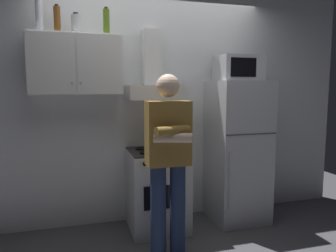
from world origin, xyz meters
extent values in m
plane|color=#4C4C51|center=(0.00, 0.00, 0.00)|extent=(7.00, 7.00, 0.00)
cube|color=white|center=(0.00, 0.60, 1.35)|extent=(4.80, 0.10, 2.70)
cube|color=white|center=(-0.85, 0.38, 1.75)|extent=(0.90, 0.34, 0.60)
cube|color=white|center=(-1.07, 0.20, 1.75)|extent=(0.43, 0.01, 0.58)
cube|color=white|center=(-0.62, 0.20, 1.75)|extent=(0.43, 0.01, 0.58)
sphere|color=#B2B2B7|center=(-0.89, 0.19, 1.57)|extent=(0.02, 0.02, 0.02)
sphere|color=#B2B2B7|center=(-0.81, 0.19, 1.57)|extent=(0.02, 0.02, 0.02)
cube|color=silver|center=(-0.05, 0.25, 0.42)|extent=(0.60, 0.60, 0.85)
cube|color=black|center=(-0.05, 0.25, 0.86)|extent=(0.59, 0.59, 0.01)
cube|color=black|center=(-0.05, -0.05, 0.45)|extent=(0.42, 0.01, 0.24)
cylinder|color=black|center=(-0.18, 0.13, 0.87)|extent=(0.16, 0.16, 0.01)
cylinder|color=black|center=(0.08, 0.13, 0.87)|extent=(0.16, 0.16, 0.01)
cylinder|color=black|center=(-0.18, 0.37, 0.87)|extent=(0.16, 0.16, 0.01)
cylinder|color=black|center=(0.08, 0.37, 0.87)|extent=(0.16, 0.16, 0.01)
cylinder|color=black|center=(-0.25, -0.06, 0.80)|extent=(0.04, 0.02, 0.04)
cylinder|color=black|center=(-0.12, -0.06, 0.80)|extent=(0.04, 0.02, 0.04)
cylinder|color=black|center=(0.02, -0.06, 0.80)|extent=(0.04, 0.02, 0.04)
cylinder|color=black|center=(0.15, -0.06, 0.80)|extent=(0.04, 0.02, 0.04)
cube|color=white|center=(-0.05, 0.33, 1.47)|extent=(0.60, 0.44, 0.15)
cube|color=white|center=(-0.05, 0.47, 1.85)|extent=(0.20, 0.16, 0.60)
cube|color=silver|center=(0.90, 0.25, 0.80)|extent=(0.60, 0.60, 1.60)
cube|color=#4C4C4C|center=(0.90, -0.05, 1.04)|extent=(0.59, 0.01, 0.01)
cylinder|color=silver|center=(0.65, -0.06, 0.56)|extent=(0.02, 0.02, 0.60)
cube|color=#B7BABF|center=(0.90, 0.27, 1.74)|extent=(0.48, 0.36, 0.28)
cube|color=black|center=(0.86, 0.09, 1.74)|extent=(0.30, 0.01, 0.20)
cylinder|color=navy|center=(-0.19, -0.35, 0.42)|extent=(0.14, 0.14, 0.85)
cylinder|color=navy|center=(-0.01, -0.35, 0.42)|extent=(0.14, 0.14, 0.85)
cube|color=olive|center=(-0.10, -0.35, 1.13)|extent=(0.38, 0.20, 0.56)
cylinder|color=olive|center=(-0.10, -0.49, 1.17)|extent=(0.33, 0.17, 0.08)
cylinder|color=beige|center=(-0.10, -0.49, 1.11)|extent=(0.33, 0.17, 0.08)
sphere|color=beige|center=(-0.10, -0.35, 1.54)|extent=(0.20, 0.20, 0.20)
cylinder|color=#B7BABF|center=(0.08, 0.13, 0.93)|extent=(0.21, 0.21, 0.11)
cylinder|color=black|center=(-0.05, 0.13, 0.97)|extent=(0.05, 0.01, 0.01)
cylinder|color=black|center=(0.21, 0.13, 0.97)|extent=(0.05, 0.01, 0.01)
cylinder|color=silver|center=(-1.17, 0.35, 2.20)|extent=(0.07, 0.07, 0.31)
cylinder|color=#4C6B19|center=(-0.54, 0.36, 2.18)|extent=(0.07, 0.07, 0.26)
cylinder|color=black|center=(-0.54, 0.36, 2.32)|extent=(0.04, 0.04, 0.02)
cylinder|color=#B2B5BA|center=(-0.84, 0.38, 2.14)|extent=(0.09, 0.09, 0.19)
cylinder|color=black|center=(-0.84, 0.38, 2.25)|extent=(0.05, 0.05, 0.02)
cylinder|color=brown|center=(-1.01, 0.36, 2.18)|extent=(0.06, 0.06, 0.25)
cylinder|color=black|center=(-1.01, 0.36, 2.31)|extent=(0.03, 0.03, 0.02)
camera|label=1|loc=(-0.86, -2.99, 1.52)|focal=34.14mm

